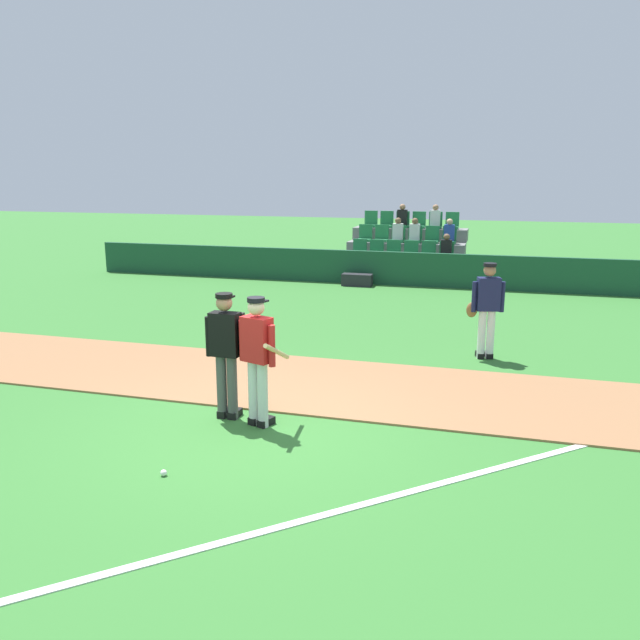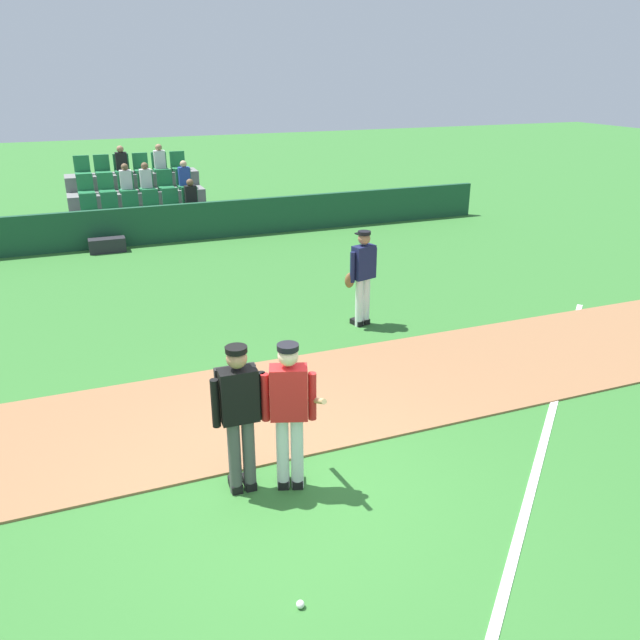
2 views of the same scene
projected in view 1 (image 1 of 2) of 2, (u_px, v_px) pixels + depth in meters
The scene contains 10 objects.
ground_plane at pixel (251, 428), 8.55m from camera, with size 80.00×80.00×0.00m, color #33702D.
infield_dirt_path at pixel (297, 382), 10.42m from camera, with size 28.00×2.76×0.03m, color #936642.
foul_line_chalk at pixel (481, 473), 7.27m from camera, with size 12.00×0.10×0.01m, color white.
dugout_fence at pixel (396, 269), 19.32m from camera, with size 20.00×0.16×1.01m, color #19472D.
stadium_bleachers at pixel (406, 257), 21.05m from camera, with size 3.90×2.95×2.30m.
batter_red_jersey at pixel (258, 356), 8.44m from camera, with size 0.59×0.80×1.76m.
umpire_home_plate at pixel (226, 348), 8.72m from camera, with size 0.59×0.31×1.76m.
runner_navy_jersey at pixel (487, 307), 11.57m from camera, with size 0.67×0.38×1.76m.
baseball at pixel (164, 473), 7.21m from camera, with size 0.07×0.07×0.07m, color white.
equipment_bag at pixel (357, 280), 19.27m from camera, with size 0.90×0.36×0.36m, color #232328.
Camera 1 is at (3.10, -7.44, 3.33)m, focal length 36.07 mm.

